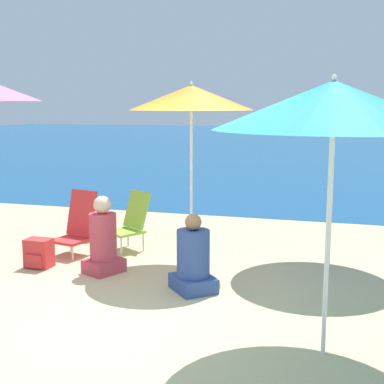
{
  "coord_description": "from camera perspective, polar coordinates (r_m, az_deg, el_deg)",
  "views": [
    {
      "loc": [
        1.85,
        -4.44,
        1.98
      ],
      "look_at": [
        0.16,
        1.3,
        1.0
      ],
      "focal_mm": 50.0,
      "sensor_mm": 36.0,
      "label": 1
    }
  ],
  "objects": [
    {
      "name": "person_seated_far",
      "position": [
        6.44,
        -9.45,
        -5.19
      ],
      "size": [
        0.5,
        0.53,
        0.93
      ],
      "rotation": [
        0.0,
        0.0,
        -0.46
      ],
      "color": "#BF3F4C",
      "rests_on": "ground"
    },
    {
      "name": "ground_plane",
      "position": [
        5.2,
        -5.94,
        -13.13
      ],
      "size": [
        60.0,
        60.0,
        0.0
      ],
      "primitive_type": "plane",
      "color": "#C6B284"
    },
    {
      "name": "person_seated_near",
      "position": [
        5.75,
        0.13,
        -7.32
      ],
      "size": [
        0.6,
        0.6,
        0.84
      ],
      "rotation": [
        0.0,
        0.0,
        0.73
      ],
      "color": "#334C8C",
      "rests_on": "ground"
    },
    {
      "name": "beach_umbrella_blue",
      "position": [
        6.63,
        14.98,
        7.83
      ],
      "size": [
        1.8,
        1.8,
        2.07
      ],
      "color": "white",
      "rests_on": "ground"
    },
    {
      "name": "beach_chair_red",
      "position": [
        7.3,
        -12.13,
        -3.42
      ],
      "size": [
        0.53,
        0.61,
        0.85
      ],
      "rotation": [
        0.0,
        0.0,
        -0.23
      ],
      "color": "silver",
      "rests_on": "ground"
    },
    {
      "name": "beach_umbrella_teal",
      "position": [
        4.17,
        14.84,
        8.92
      ],
      "size": [
        1.82,
        1.82,
        2.2
      ],
      "color": "white",
      "rests_on": "ground"
    },
    {
      "name": "beach_umbrella_orange",
      "position": [
        6.54,
        -0.1,
        10.01
      ],
      "size": [
        1.51,
        1.51,
        2.25
      ],
      "color": "white",
      "rests_on": "ground"
    },
    {
      "name": "backpack_red",
      "position": [
        6.86,
        -16.03,
        -6.31
      ],
      "size": [
        0.32,
        0.25,
        0.36
      ],
      "color": "red",
      "rests_on": "ground"
    },
    {
      "name": "sea_water",
      "position": [
        29.3,
        12.73,
        5.21
      ],
      "size": [
        60.0,
        40.0,
        0.01
      ],
      "color": "navy",
      "rests_on": "ground"
    },
    {
      "name": "backpack_pink",
      "position": [
        8.12,
        -10.94,
        -3.46
      ],
      "size": [
        0.29,
        0.23,
        0.43
      ],
      "color": "pink",
      "rests_on": "ground"
    },
    {
      "name": "beach_chair_lime",
      "position": [
        7.41,
        -6.51,
        -3.03
      ],
      "size": [
        0.63,
        0.67,
        0.8
      ],
      "rotation": [
        0.0,
        0.0,
        -0.54
      ],
      "color": "silver",
      "rests_on": "ground"
    }
  ]
}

